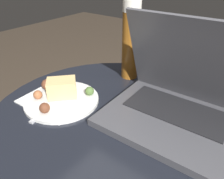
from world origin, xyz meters
TOP-DOWN VIEW (x-y plane):
  - table at (0.00, 0.00)m, footprint 0.68×0.68m
  - napkin at (-0.18, -0.06)m, footprint 0.19×0.14m
  - laptop at (0.13, 0.08)m, footprint 0.33×0.26m
  - beer_glass at (-0.09, 0.21)m, footprint 0.06×0.06m
  - snack_plate at (-0.17, -0.04)m, footprint 0.21×0.21m
  - fork at (-0.16, -0.06)m, footprint 0.04×0.17m

SIDE VIEW (x-z plane):
  - table at x=0.00m, z-range 0.12..0.69m
  - napkin at x=-0.18m, z-range 0.57..0.57m
  - fork at x=-0.16m, z-range 0.57..0.57m
  - snack_plate at x=-0.17m, z-range 0.55..0.61m
  - laptop at x=0.13m, z-range 0.49..0.75m
  - beer_glass at x=-0.09m, z-range 0.57..0.82m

